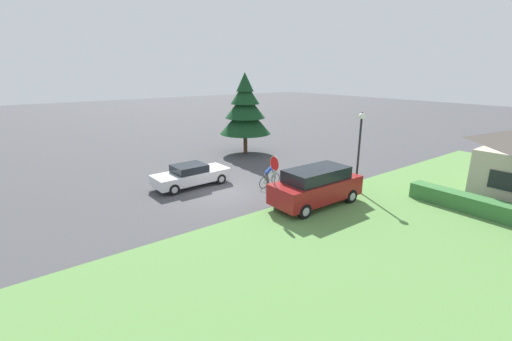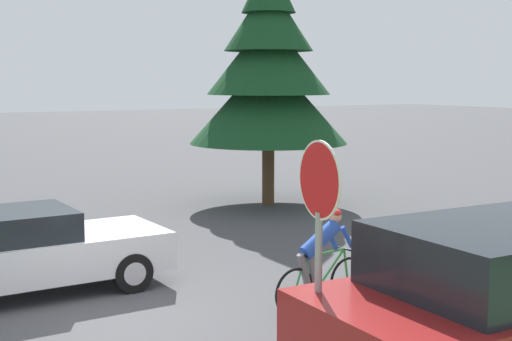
{
  "view_description": "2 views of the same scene",
  "coord_description": "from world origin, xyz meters",
  "px_view_note": "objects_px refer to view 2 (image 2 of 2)",
  "views": [
    {
      "loc": [
        15.95,
        -9.64,
        6.68
      ],
      "look_at": [
        0.89,
        1.82,
        1.15
      ],
      "focal_mm": 24.0,
      "sensor_mm": 36.0,
      "label": 1
    },
    {
      "loc": [
        9.18,
        -3.1,
        3.3
      ],
      "look_at": [
        -0.57,
        2.59,
        1.89
      ],
      "focal_mm": 50.0,
      "sensor_mm": 36.0,
      "label": 2
    }
  ],
  "objects_px": {
    "sedan_left_lane": "(16,253)",
    "cyclist": "(321,261)",
    "stop_sign": "(319,226)",
    "conifer_tall_near": "(268,71)"
  },
  "relations": [
    {
      "from": "sedan_left_lane",
      "to": "cyclist",
      "type": "distance_m",
      "value": 4.71
    },
    {
      "from": "cyclist",
      "to": "stop_sign",
      "type": "relative_size",
      "value": 0.63
    },
    {
      "from": "cyclist",
      "to": "conifer_tall_near",
      "type": "xyz_separation_m",
      "value": [
        -7.97,
        3.92,
        2.85
      ]
    },
    {
      "from": "cyclist",
      "to": "conifer_tall_near",
      "type": "distance_m",
      "value": 9.33
    },
    {
      "from": "sedan_left_lane",
      "to": "cyclist",
      "type": "bearing_deg",
      "value": -40.02
    },
    {
      "from": "stop_sign",
      "to": "conifer_tall_near",
      "type": "bearing_deg",
      "value": -23.86
    },
    {
      "from": "cyclist",
      "to": "conifer_tall_near",
      "type": "bearing_deg",
      "value": 57.01
    },
    {
      "from": "cyclist",
      "to": "conifer_tall_near",
      "type": "relative_size",
      "value": 0.26
    },
    {
      "from": "sedan_left_lane",
      "to": "cyclist",
      "type": "relative_size",
      "value": 2.66
    },
    {
      "from": "stop_sign",
      "to": "conifer_tall_near",
      "type": "height_order",
      "value": "conifer_tall_near"
    }
  ]
}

